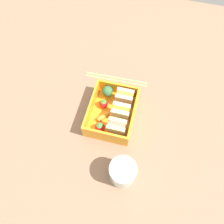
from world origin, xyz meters
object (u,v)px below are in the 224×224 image
object	(u,v)px
carrot_stick_far_left	(103,116)
drinking_glass	(122,172)
sandwich_center	(117,128)
broccoli_floret	(107,91)
sandwich_left	(124,98)
strawberry_left	(100,127)
strawberry_far_left	(103,104)
chopstick_pair	(116,79)
sandwich_center_left	(121,112)

from	to	relation	value
carrot_stick_far_left	drinking_glass	size ratio (longest dim) A/B	0.52
sandwich_center	drinking_glass	xyz separation A→B (cm)	(11.56, 4.31, 0.04)
sandwich_center	broccoli_floret	distance (cm)	12.20
sandwich_left	sandwich_center	world-z (taller)	same
drinking_glass	strawberry_left	bearing A→B (deg)	-140.40
strawberry_far_left	strawberry_left	size ratio (longest dim) A/B	0.93
carrot_stick_far_left	chopstick_pair	world-z (taller)	carrot_stick_far_left
sandwich_center	carrot_stick_far_left	size ratio (longest dim) A/B	1.31
drinking_glass	sandwich_center	bearing A→B (deg)	-159.55
strawberry_far_left	drinking_glass	distance (cm)	21.20
carrot_stick_far_left	strawberry_left	bearing A→B (deg)	2.87
sandwich_center_left	chopstick_pair	bearing A→B (deg)	-161.40
chopstick_pair	drinking_glass	xyz separation A→B (cm)	(30.01, 8.86, 3.42)
drinking_glass	carrot_stick_far_left	bearing A→B (deg)	-148.05
carrot_stick_far_left	drinking_glass	xyz separation A→B (cm)	(14.79, 9.22, 1.80)
chopstick_pair	drinking_glass	bearing A→B (deg)	16.45
carrot_stick_far_left	drinking_glass	bearing A→B (deg)	31.95
strawberry_left	chopstick_pair	distance (cm)	19.25
sandwich_left	drinking_glass	world-z (taller)	drinking_glass
strawberry_far_left	chopstick_pair	xyz separation A→B (cm)	(-11.37, 1.18, -2.30)
carrot_stick_far_left	strawberry_far_left	bearing A→B (deg)	-168.05
broccoli_floret	carrot_stick_far_left	size ratio (longest dim) A/B	1.10
broccoli_floret	carrot_stick_far_left	world-z (taller)	broccoli_floret
sandwich_left	strawberry_left	bearing A→B (deg)	-24.15
sandwich_center_left	broccoli_floret	xyz separation A→B (cm)	(-5.95, -5.49, 0.04)
sandwich_center_left	carrot_stick_far_left	distance (cm)	5.49
strawberry_left	sandwich_center	bearing A→B (deg)	97.80
sandwich_center_left	strawberry_left	bearing A→B (deg)	-40.19
sandwich_center_left	chopstick_pair	size ratio (longest dim) A/B	0.25
sandwich_center	strawberry_left	distance (cm)	4.86
carrot_stick_far_left	strawberry_left	world-z (taller)	strawberry_left
sandwich_left	sandwich_center_left	xyz separation A→B (cm)	(4.94, 0.00, 0.00)
sandwich_center_left	chopstick_pair	xyz separation A→B (cm)	(-13.52, -4.55, -3.38)
sandwich_center	drinking_glass	distance (cm)	12.34
sandwich_center_left	sandwich_center	distance (cm)	4.94
strawberry_left	sandwich_left	bearing A→B (deg)	155.85
carrot_stick_far_left	strawberry_left	xyz separation A→B (cm)	(3.87, 0.19, 0.80)
sandwich_left	broccoli_floret	xyz separation A→B (cm)	(-1.02, -5.49, 0.04)
sandwich_left	broccoli_floret	size ratio (longest dim) A/B	1.19
sandwich_center_left	strawberry_left	world-z (taller)	sandwich_center_left
broccoli_floret	sandwich_left	bearing A→B (deg)	79.51
sandwich_left	broccoli_floret	distance (cm)	5.58
sandwich_center	carrot_stick_far_left	distance (cm)	6.13
strawberry_left	carrot_stick_far_left	bearing A→B (deg)	-177.13
strawberry_far_left	chopstick_pair	size ratio (longest dim) A/B	0.16
sandwich_center	carrot_stick_far_left	world-z (taller)	sandwich_center
strawberry_far_left	drinking_glass	world-z (taller)	drinking_glass
sandwich_center_left	broccoli_floret	distance (cm)	8.10
drinking_glass	sandwich_left	bearing A→B (deg)	-168.63
sandwich_center	sandwich_left	bearing A→B (deg)	180.00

